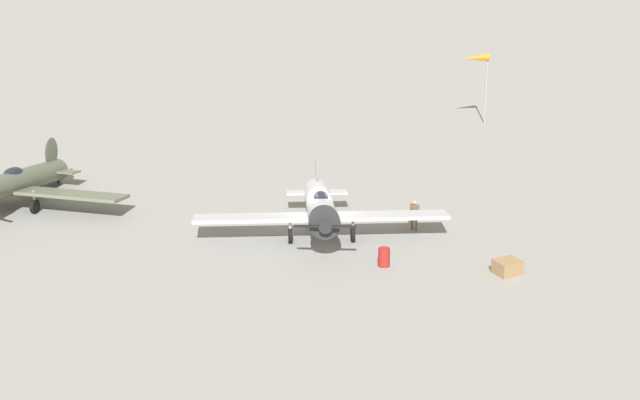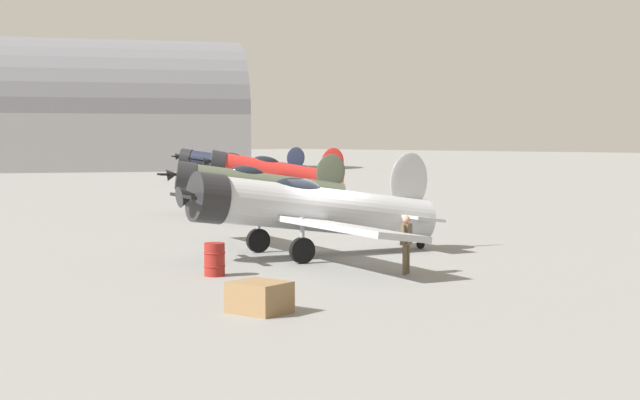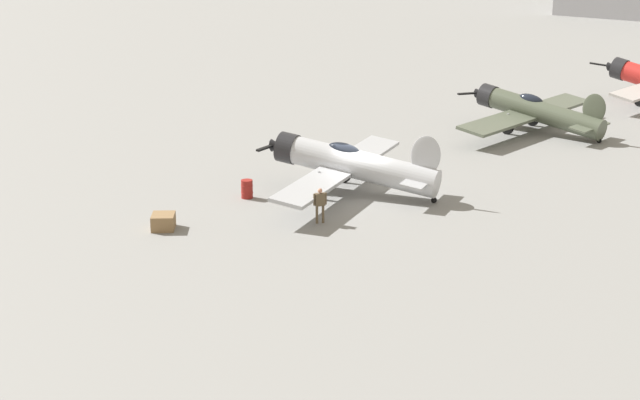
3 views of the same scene
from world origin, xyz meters
name	(u,v)px [view 1 (image 1 of 3)]	position (x,y,z in m)	size (l,w,h in m)	color
ground_plane	(320,232)	(0.00, 0.00, 0.00)	(400.00, 400.00, 0.00)	gray
airplane_foreground	(321,208)	(0.16, 0.46, 1.51)	(13.05, 9.35, 3.40)	#B7BABF
airplane_mid_apron	(17,183)	(14.40, -10.42, 1.38)	(11.97, 9.62, 3.06)	#4C5442
ground_crew_mechanic	(415,212)	(-4.79, 1.57, 1.00)	(0.38, 0.60, 1.65)	brown
equipment_crate	(507,267)	(-6.19, 8.51, 0.34)	(1.29, 1.14, 0.69)	olive
fuel_drum	(384,257)	(-1.14, 5.48, 0.46)	(0.61, 0.61, 0.92)	maroon
windsock_mast	(476,60)	(-19.37, -17.02, 4.89)	(2.13, 0.57, 5.36)	gray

